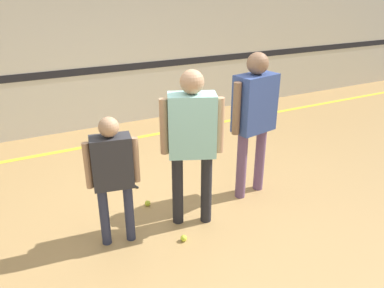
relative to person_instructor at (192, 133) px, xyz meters
The scene contains 10 objects.
ground_plane 1.03m from the person_instructor, 46.96° to the left, with size 16.00×16.00×0.00m, color tan.
wall_back 3.44m from the person_instructor, 89.52° to the left, with size 16.00×0.07×3.20m.
floor_stripe 2.75m from the person_instructor, 89.36° to the left, with size 14.40×0.10×0.01m.
person_instructor is the anchor object (origin of this frame).
person_student_left 0.84m from the person_instructor, behind, with size 0.49×0.27×1.32m.
person_student_right 0.93m from the person_instructor, 13.48° to the left, with size 0.64×0.35×1.72m.
racket_spare_on_floor 1.68m from the person_instructor, 106.13° to the left, with size 0.34×0.54×0.03m.
tennis_ball_near_instructor 1.06m from the person_instructor, 130.49° to the right, with size 0.07×0.07×0.07m, color #CCE038.
tennis_ball_by_spare_racket 1.62m from the person_instructor, 120.69° to the left, with size 0.07×0.07×0.07m, color #CCE038.
tennis_ball_stray_left 1.16m from the person_instructor, 122.98° to the left, with size 0.07×0.07×0.07m, color #CCE038.
Camera 1 is at (-1.60, -3.09, 2.40)m, focal length 35.00 mm.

